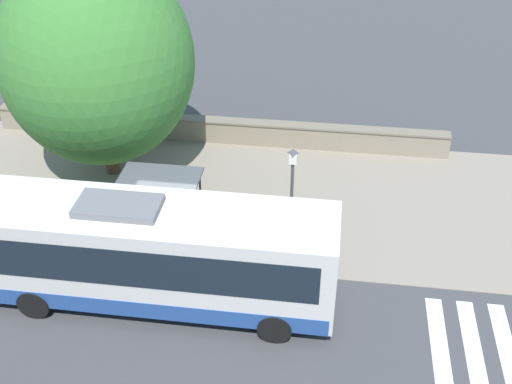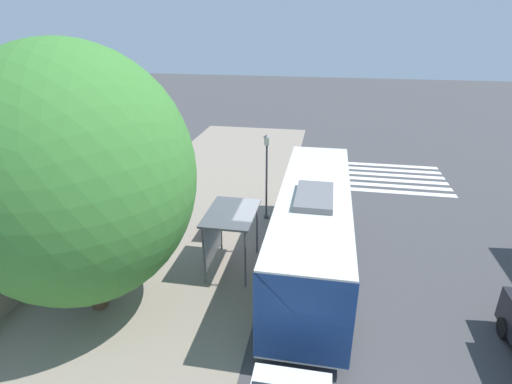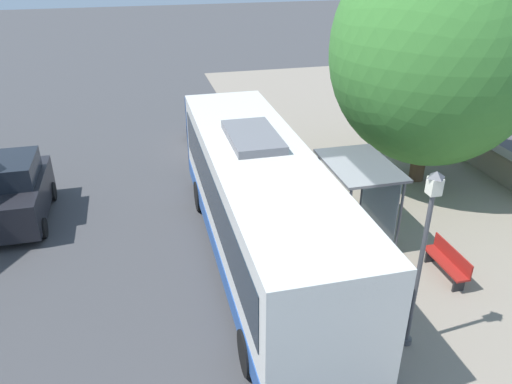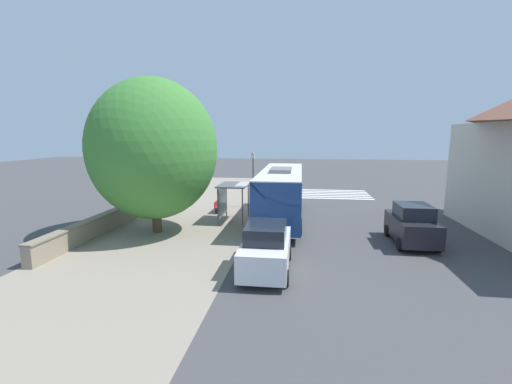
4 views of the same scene
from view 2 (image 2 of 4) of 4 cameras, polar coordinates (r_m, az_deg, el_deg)
name	(u,v)px [view 2 (image 2 of 4)]	position (r m, az deg, el deg)	size (l,w,h in m)	color
ground_plane	(270,262)	(16.76, 1.99, -9.99)	(120.00, 120.00, 0.00)	#424244
sidewalk_plaza	(167,252)	(17.84, -12.61, -8.31)	(9.00, 44.00, 0.02)	gray
crosswalk_stripes	(372,176)	(26.67, 16.26, 2.16)	(9.00, 5.25, 0.01)	silver
stone_wall	(80,232)	(19.43, -23.90, -5.31)	(0.60, 20.00, 1.08)	gray
bus	(313,226)	(15.65, 8.14, -4.89)	(2.74, 11.05, 3.59)	silver
bus_shelter	(227,221)	(15.48, -4.11, -4.17)	(1.86, 2.73, 2.47)	#515459
pedestrian	(285,196)	(20.33, 4.10, -0.59)	(0.34, 0.22, 1.68)	#2D3347
bench	(210,225)	(18.69, -6.52, -4.67)	(0.40, 1.70, 0.88)	maroon
street_lamp_near	(267,170)	(19.19, 1.53, 3.11)	(0.28, 0.28, 4.35)	#4C4C51
shade_tree	(76,177)	(13.22, -24.30, 2.01)	(7.23, 7.23, 8.84)	brown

